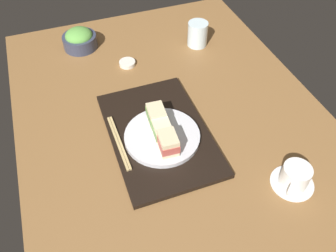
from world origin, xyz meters
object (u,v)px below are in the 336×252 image
object	(u,v)px
sandwich_near	(156,115)
chopsticks_pair	(119,142)
sandwich_plate	(162,136)
small_sauce_dish	(127,63)
drinking_glass	(198,34)
sandwich_middle	(162,129)
coffee_cup	(295,177)
sandwich_far	(168,143)
salad_bowl	(80,39)

from	to	relation	value
sandwich_near	chopsticks_pair	xyz separation A→B (cm)	(3.34, -13.26, -3.88)
sandwich_plate	small_sauce_dish	bearing A→B (deg)	179.65
drinking_glass	small_sauce_dish	distance (cm)	30.99
sandwich_middle	coffee_cup	size ratio (longest dim) A/B	0.62
sandwich_far	small_sauce_dish	size ratio (longest dim) A/B	1.19
sandwich_far	salad_bowl	world-z (taller)	sandwich_far
small_sauce_dish	coffee_cup	bearing A→B (deg)	22.82
sandwich_near	chopsticks_pair	size ratio (longest dim) A/B	0.32
small_sauce_dish	salad_bowl	bearing A→B (deg)	-140.64
salad_bowl	small_sauce_dish	size ratio (longest dim) A/B	2.17
sandwich_far	salad_bowl	bearing A→B (deg)	-167.73
salad_bowl	coffee_cup	distance (cm)	96.20
sandwich_plate	small_sauce_dish	size ratio (longest dim) A/B	3.74
chopsticks_pair	drinking_glass	size ratio (longest dim) A/B	2.25
chopsticks_pair	coffee_cup	bearing A→B (deg)	54.64
sandwich_middle	coffee_cup	bearing A→B (deg)	46.84
salad_bowl	sandwich_plate	bearing A→B (deg)	13.70
sandwich_far	chopsticks_pair	size ratio (longest dim) A/B	0.33
coffee_cup	drinking_glass	bearing A→B (deg)	178.52
sandwich_far	chopsticks_pair	bearing A→B (deg)	-123.98
small_sauce_dish	sandwich_plate	bearing A→B (deg)	-0.35
sandwich_near	chopsticks_pair	distance (cm)	14.21
sandwich_plate	coffee_cup	distance (cm)	39.67
chopsticks_pair	sandwich_near	bearing A→B (deg)	104.13
sandwich_far	coffee_cup	size ratio (longest dim) A/B	0.61
salad_bowl	drinking_glass	xyz separation A→B (cm)	(14.45, 45.11, 1.15)
sandwich_far	drinking_glass	xyz separation A→B (cm)	(-50.31, 31.02, -1.18)
sandwich_near	salad_bowl	bearing A→B (deg)	-164.57
sandwich_far	sandwich_middle	bearing A→B (deg)	177.62
sandwich_near	sandwich_far	xyz separation A→B (cm)	(11.94, -0.50, 0.24)
sandwich_near	chopsticks_pair	bearing A→B (deg)	-75.87
sandwich_middle	small_sauce_dish	distance (cm)	41.30
sandwich_near	sandwich_middle	distance (cm)	5.98
sandwich_near	small_sauce_dish	bearing A→B (deg)	179.99
sandwich_far	salad_bowl	xyz separation A→B (cm)	(-64.77, -14.08, -2.33)
sandwich_plate	drinking_glass	xyz separation A→B (cm)	(-44.34, 30.78, 2.52)
sandwich_middle	sandwich_plate	bearing A→B (deg)	0.00
sandwich_plate	sandwich_near	bearing A→B (deg)	177.62
sandwich_middle	sandwich_far	size ratio (longest dim) A/B	1.01
sandwich_middle	drinking_glass	world-z (taller)	drinking_glass
chopsticks_pair	drinking_glass	distance (cm)	60.55
chopsticks_pair	drinking_glass	world-z (taller)	drinking_glass
sandwich_plate	chopsticks_pair	bearing A→B (deg)	-101.43
sandwich_near	salad_bowl	distance (cm)	54.84
sandwich_middle	drinking_glass	distance (cm)	53.98
sandwich_far	chopsticks_pair	world-z (taller)	sandwich_far
sandwich_plate	salad_bowl	size ratio (longest dim) A/B	1.72
drinking_glass	salad_bowl	bearing A→B (deg)	-107.77
salad_bowl	small_sauce_dish	world-z (taller)	salad_bowl
sandwich_far	coffee_cup	world-z (taller)	sandwich_far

